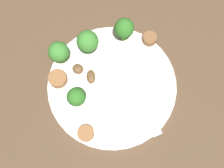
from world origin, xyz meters
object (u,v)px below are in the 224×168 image
mushroom_3 (91,77)px  sausage_slice_1 (58,79)px  broccoli_floret_1 (88,42)px  sausage_slice_0 (86,133)px  plate (112,85)px  sausage_slice_2 (149,39)px  broccoli_floret_3 (59,52)px  fork (140,98)px  broccoli_floret_0 (76,97)px  mushroom_1 (78,69)px  broccoli_floret_2 (124,28)px

mushroom_3 → sausage_slice_1: bearing=-100.4°
broccoli_floret_1 → sausage_slice_0: size_ratio=1.81×
plate → sausage_slice_2: sausage_slice_2 is taller
mushroom_3 → broccoli_floret_3: bearing=-138.2°
broccoli_floret_3 → sausage_slice_1: bearing=-19.3°
fork → sausage_slice_1: bearing=-127.1°
broccoli_floret_0 → sausage_slice_2: broccoli_floret_0 is taller
plate → mushroom_1: size_ratio=11.28×
broccoli_floret_1 → sausage_slice_1: bearing=-55.5°
fork → broccoli_floret_2: 0.13m
sausage_slice_0 → broccoli_floret_2: bearing=145.5°
fork → mushroom_1: mushroom_1 is taller
fork → sausage_slice_0: 0.12m
mushroom_3 → fork: bearing=51.4°
sausage_slice_0 → mushroom_1: mushroom_1 is taller
broccoli_floret_2 → broccoli_floret_1: bearing=-85.1°
fork → sausage_slice_1: (-0.07, -0.14, 0.01)m
broccoli_floret_2 → mushroom_3: size_ratio=2.14×
fork → broccoli_floret_0: (-0.02, -0.11, 0.03)m
broccoli_floret_2 → fork: bearing=-1.7°
fork → mushroom_3: mushroom_3 is taller
broccoli_floret_3 → sausage_slice_0: size_ratio=1.75×
sausage_slice_2 → mushroom_3: (0.05, -0.13, -0.00)m
broccoli_floret_0 → sausage_slice_1: 0.06m
broccoli_floret_2 → sausage_slice_1: bearing=-69.1°
sausage_slice_1 → mushroom_1: size_ratio=1.60×
sausage_slice_1 → broccoli_floret_2: bearing=110.9°
mushroom_3 → sausage_slice_0: bearing=-18.1°
sausage_slice_1 → broccoli_floret_0: bearing=28.4°
broccoli_floret_1 → sausage_slice_1: size_ratio=1.56×
sausage_slice_1 → mushroom_3: size_ratio=1.26×
fork → mushroom_3: size_ratio=6.48×
broccoli_floret_3 → mushroom_1: broccoli_floret_3 is taller
fork → broccoli_floret_1: bearing=-159.9°
broccoli_floret_0 → broccoli_floret_2: bearing=132.8°
broccoli_floret_3 → sausage_slice_2: 0.18m
broccoli_floret_3 → sausage_slice_0: 0.16m
sausage_slice_1 → sausage_slice_0: bearing=14.1°
sausage_slice_2 → sausage_slice_1: bearing=-79.2°
sausage_slice_2 → broccoli_floret_2: bearing=-110.7°
sausage_slice_0 → sausage_slice_2: (-0.15, 0.16, 0.00)m
plate → broccoli_floret_0: size_ratio=4.68×
mushroom_1 → sausage_slice_0: bearing=-5.7°
broccoli_floret_2 → sausage_slice_1: (0.06, -0.14, -0.03)m
sausage_slice_2 → mushroom_3: sausage_slice_2 is taller
broccoli_floret_2 → sausage_slice_2: (0.02, 0.05, -0.03)m
fork → sausage_slice_1: size_ratio=5.12×
mushroom_1 → sausage_slice_1: bearing=-75.8°
broccoli_floret_0 → broccoli_floret_3: same height
broccoli_floret_2 → mushroom_1: (0.04, -0.10, -0.03)m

